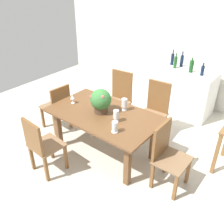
% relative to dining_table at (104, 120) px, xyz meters
% --- Properties ---
extents(ground_plane, '(7.04, 7.04, 0.00)m').
position_rel_dining_table_xyz_m(ground_plane, '(0.00, 0.03, -0.64)').
color(ground_plane, beige).
extents(back_wall, '(6.40, 0.10, 2.60)m').
position_rel_dining_table_xyz_m(back_wall, '(0.00, 2.63, 0.66)').
color(back_wall, silver).
rests_on(back_wall, ground).
extents(dining_table, '(1.75, 1.02, 0.75)m').
position_rel_dining_table_xyz_m(dining_table, '(0.00, 0.00, 0.00)').
color(dining_table, brown).
rests_on(dining_table, ground).
extents(chair_far_right, '(0.47, 0.48, 1.04)m').
position_rel_dining_table_xyz_m(chair_far_right, '(0.39, 0.95, -0.07)').
color(chair_far_right, brown).
rests_on(chair_far_right, ground).
extents(chair_foot_end, '(0.43, 0.47, 0.97)m').
position_rel_dining_table_xyz_m(chair_foot_end, '(1.11, -0.00, -0.10)').
color(chair_foot_end, brown).
rests_on(chair_foot_end, ground).
extents(chair_far_left, '(0.51, 0.47, 1.05)m').
position_rel_dining_table_xyz_m(chair_far_left, '(-0.40, 0.95, -0.06)').
color(chair_far_left, brown).
rests_on(chair_far_left, ground).
extents(chair_near_left, '(0.47, 0.46, 0.94)m').
position_rel_dining_table_xyz_m(chair_near_left, '(-0.40, -0.94, -0.11)').
color(chair_near_left, brown).
rests_on(chair_near_left, ground).
extents(chair_head_end, '(0.50, 0.47, 0.92)m').
position_rel_dining_table_xyz_m(chair_head_end, '(-1.11, -0.01, -0.12)').
color(chair_head_end, brown).
rests_on(chair_head_end, ground).
extents(flower_centerpiece, '(0.33, 0.33, 0.39)m').
position_rel_dining_table_xyz_m(flower_centerpiece, '(-0.06, 0.00, 0.32)').
color(flower_centerpiece, '#4C3828').
rests_on(flower_centerpiece, dining_table).
extents(crystal_vase_left, '(0.08, 0.08, 0.19)m').
position_rel_dining_table_xyz_m(crystal_vase_left, '(0.29, -0.07, 0.22)').
color(crystal_vase_left, silver).
rests_on(crystal_vase_left, dining_table).
extents(crystal_vase_center_near, '(0.09, 0.09, 0.20)m').
position_rel_dining_table_xyz_m(crystal_vase_center_near, '(0.19, 0.28, 0.23)').
color(crystal_vase_center_near, silver).
rests_on(crystal_vase_center_near, dining_table).
extents(crystal_vase_right, '(0.09, 0.09, 0.16)m').
position_rel_dining_table_xyz_m(crystal_vase_right, '(0.44, -0.29, 0.21)').
color(crystal_vase_right, silver).
rests_on(crystal_vase_right, dining_table).
extents(wine_glass, '(0.07, 0.07, 0.15)m').
position_rel_dining_table_xyz_m(wine_glass, '(-0.63, -0.06, 0.22)').
color(wine_glass, silver).
rests_on(wine_glass, dining_table).
extents(kitchen_counter, '(1.49, 0.68, 0.93)m').
position_rel_dining_table_xyz_m(kitchen_counter, '(0.26, 2.11, -0.17)').
color(kitchen_counter, silver).
rests_on(kitchen_counter, ground).
extents(wine_bottle_amber, '(0.08, 0.08, 0.29)m').
position_rel_dining_table_xyz_m(wine_bottle_amber, '(0.50, 2.08, 0.41)').
color(wine_bottle_amber, '#194C1E').
rests_on(wine_bottle_amber, kitchen_counter).
extents(wine_bottle_tall, '(0.06, 0.06, 0.25)m').
position_rel_dining_table_xyz_m(wine_bottle_tall, '(0.74, 2.05, 0.39)').
color(wine_bottle_tall, '#0F1E38').
rests_on(wine_bottle_tall, kitchen_counter).
extents(wine_bottle_dark, '(0.07, 0.07, 0.32)m').
position_rel_dining_table_xyz_m(wine_bottle_dark, '(0.01, 2.25, 0.42)').
color(wine_bottle_dark, '#0F1E38').
rests_on(wine_bottle_dark, kitchen_counter).
extents(wine_bottle_green, '(0.06, 0.06, 0.31)m').
position_rel_dining_table_xyz_m(wine_bottle_green, '(0.15, 2.10, 0.42)').
color(wine_bottle_green, '#194C1E').
rests_on(wine_bottle_green, kitchen_counter).
extents(wine_bottle_clear, '(0.07, 0.07, 0.31)m').
position_rel_dining_table_xyz_m(wine_bottle_clear, '(0.21, 2.28, 0.42)').
color(wine_bottle_clear, '#0F1E38').
rests_on(wine_bottle_clear, kitchen_counter).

